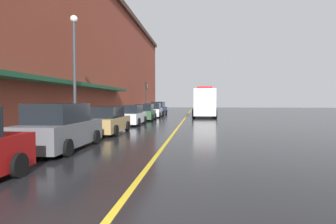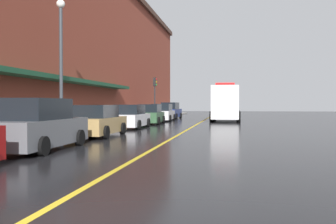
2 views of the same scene
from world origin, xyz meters
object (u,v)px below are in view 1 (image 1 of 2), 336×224
Objects in this scene: parked_car_2 at (107,121)px; traffic_light_near at (146,92)px; parking_meter_0 at (89,115)px; parking_meter_3 at (136,109)px; street_lamp_left at (74,60)px; parked_car_3 at (131,115)px; parked_car_4 at (145,113)px; parking_meter_1 at (64,119)px; parked_car_1 at (61,128)px; parked_car_5 at (153,111)px; parking_meter_2 at (115,112)px; parked_car_6 at (158,109)px; box_truck at (204,103)px.

traffic_light_near is (-1.33, 20.50, 2.39)m from parked_car_2.
parking_meter_3 is (0.00, 13.70, 0.00)m from parking_meter_0.
parking_meter_3 is 14.88m from street_lamp_left.
parked_car_4 is (0.11, 5.55, 0.01)m from parked_car_3.
parked_car_1 is at bearing -66.37° from parking_meter_1.
parking_meter_2 is at bearing 170.58° from parked_car_5.
parked_car_1 is 3.69× the size of parking_meter_0.
parking_meter_2 is 0.31× the size of traffic_light_near.
parked_car_6 reaches higher than parked_car_2.
parking_meter_3 is 0.19× the size of street_lamp_left.
parking_meter_1 is 17.26m from parking_meter_3.
box_truck is 20.77m from street_lamp_left.
parking_meter_3 is 0.31× the size of traffic_light_near.
parked_car_1 is 20.33m from parking_meter_3.
parking_meter_0 is at bearing 170.21° from parked_car_4.
parked_car_6 is 8.85m from parking_meter_3.
parked_car_4 is 1.00× the size of traffic_light_near.
traffic_light_near is (-1.41, 3.11, 2.37)m from parked_car_5.
parking_meter_0 is 0.31× the size of traffic_light_near.
street_lamp_left is at bearing -23.36° from box_truck.
parked_car_1 is 7.05m from street_lamp_left.
parked_car_1 is 12.25m from parking_meter_2.
parked_car_5 reaches higher than parked_car_4.
parked_car_3 is (-0.02, 6.31, 0.00)m from parked_car_2.
parking_meter_2 is 8.11m from parking_meter_3.
street_lamp_left reaches higher than parked_car_2.
parked_car_3 is 9.25m from parking_meter_1.
parking_meter_3 is (-1.48, 2.56, 0.29)m from parked_car_4.
parked_car_1 is 1.14× the size of parked_car_4.
parking_meter_3 is (0.00, 8.11, 0.00)m from parking_meter_2.
parking_meter_2 is (-7.52, -12.54, -0.63)m from box_truck.
traffic_light_near is (0.06, 6.09, 2.10)m from parking_meter_3.
parking_meter_2 and parking_meter_3 have the same top height.
parking_meter_2 is at bearing -90.00° from parking_meter_3.
parking_meter_0 is at bearing 165.74° from parked_car_3.
parked_car_6 is 3.70× the size of parking_meter_0.
parked_car_4 is 3.24× the size of parking_meter_2.
parked_car_5 reaches higher than parking_meter_2.
parked_car_4 reaches higher than parking_meter_2.
parked_car_1 is at bearing -14.20° from box_truck.
parked_car_4 is 14.77m from parking_meter_1.
parked_car_5 is 16.75m from parking_meter_0.
parked_car_2 is 3.50× the size of parking_meter_0.
parking_meter_3 is (-1.31, -8.75, 0.21)m from parked_car_6.
parked_car_3 is 5.77m from parking_meter_0.
parked_car_5 is 0.54× the size of box_truck.
parking_meter_1 is 1.00× the size of parking_meter_2.
box_truck is 22.96m from parking_meter_1.
traffic_light_near is at bearing 1.83° from parked_car_1.
parked_car_2 is (0.06, 5.87, -0.11)m from parked_car_1.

